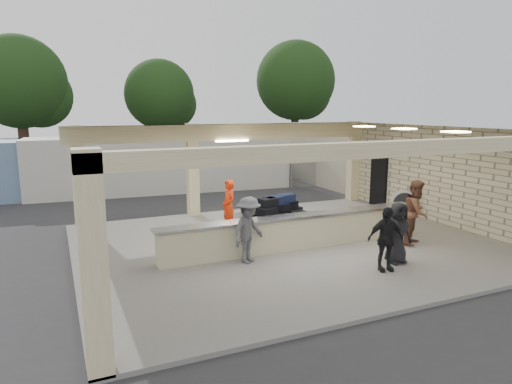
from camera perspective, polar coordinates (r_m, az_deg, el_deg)
name	(u,v)px	position (r m, az deg, el deg)	size (l,w,h in m)	color
ground	(287,247)	(13.84, 3.89, -6.82)	(120.00, 120.00, 0.00)	#2C2C2F
pavilion	(283,198)	(14.18, 3.46, -0.78)	(12.01, 10.00, 3.55)	slate
baggage_counter	(295,232)	(13.26, 4.93, -4.98)	(8.20, 0.58, 0.98)	beige
luggage_cart	(277,215)	(14.01, 2.60, -2.93)	(2.59, 1.91, 1.37)	silver
drum_fan	(404,203)	(17.64, 17.99, -1.36)	(0.95, 0.74, 1.03)	silver
baggage_handler	(229,207)	(14.70, -3.43, -1.85)	(0.64, 0.35, 1.75)	red
passenger_a	(416,212)	(14.33, 19.41, -2.40)	(0.94, 0.41, 1.93)	brown
passenger_b	(386,239)	(11.80, 15.89, -5.68)	(0.95, 0.35, 1.62)	black
passenger_c	(249,230)	(11.92, -0.94, -4.76)	(1.13, 0.40, 1.76)	#4B4B50
passenger_d	(398,233)	(12.46, 17.28, -4.88)	(0.79, 0.33, 1.63)	black
car_white_a	(283,163)	(28.10, 3.36, 3.60)	(2.51, 5.30, 1.51)	silver
car_white_b	(356,159)	(32.44, 12.39, 4.10)	(1.51, 4.06, 1.28)	silver
car_dark	(288,160)	(29.45, 4.08, 4.00)	(1.70, 4.81, 1.60)	black
container_white	(164,164)	(23.24, -11.48, 3.49)	(12.63, 2.53, 2.74)	beige
fence	(384,162)	(27.07, 15.69, 3.60)	(12.06, 0.06, 2.03)	gray
tree_left	(24,86)	(35.88, -26.97, 11.73)	(6.60, 6.30, 9.00)	#382619
tree_mid	(163,97)	(38.78, -11.57, 11.53)	(6.00, 5.60, 8.00)	#382619
tree_right	(298,84)	(42.22, 5.23, 13.29)	(7.20, 7.00, 10.00)	#382619
adjacent_building	(352,152)	(26.88, 11.91, 4.89)	(6.00, 8.00, 3.20)	#BEB397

